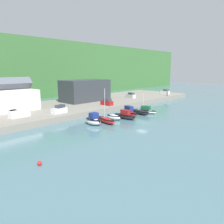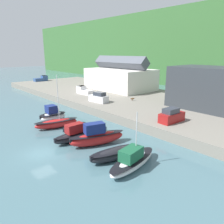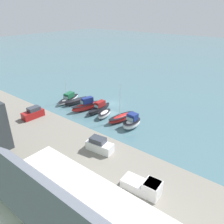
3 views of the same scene
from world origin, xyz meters
name	(u,v)px [view 1 (image 1 of 3)]	position (x,y,z in m)	size (l,w,h in m)	color
ground_plane	(142,122)	(0.00, 0.00, 0.00)	(320.00, 320.00, 0.00)	#476B75
quay_promenade	(74,106)	(0.00, 27.56, 0.74)	(111.45, 26.96, 1.49)	gray
yacht_club_building	(85,90)	(7.51, 30.23, 5.27)	(17.22, 8.97, 7.56)	#2D3338
moored_boat_0	(93,120)	(-10.31, 6.65, 1.08)	(2.70, 4.73, 2.91)	silver
moored_boat_1	(106,120)	(-7.10, 5.67, 0.73)	(3.26, 7.10, 8.32)	red
moored_boat_2	(114,117)	(-3.23, 6.61, 0.71)	(2.52, 4.46, 1.34)	silver
moored_boat_3	(125,116)	(-0.55, 5.22, 0.88)	(1.80, 6.97, 2.44)	black
moored_boat_4	(128,112)	(2.40, 6.38, 1.11)	(3.79, 7.61, 2.98)	red
moored_boat_5	(140,112)	(6.88, 5.46, 0.67)	(2.64, 6.49, 1.26)	black
moored_boat_6	(145,110)	(9.41, 5.63, 0.80)	(3.36, 7.66, 5.87)	silver
parked_car_0	(131,96)	(25.13, 23.24, 2.41)	(2.37, 4.41, 2.16)	#B7B7BC
parked_car_1	(107,102)	(5.83, 17.82, 2.41)	(2.02, 4.29, 2.16)	maroon
parked_car_2	(165,92)	(47.22, 20.18, 2.41)	(2.20, 4.35, 2.16)	silver
parked_car_3	(59,110)	(-11.95, 17.97, 2.41)	(4.41, 2.36, 2.16)	silver
pickup_truck_1	(17,114)	(-21.69, 20.96, 2.31)	(4.85, 2.27, 1.90)	silver
person_on_quay	(167,93)	(40.75, 15.60, 2.59)	(0.40, 0.40, 2.14)	#232838
dog_on_quay	(58,107)	(-8.15, 24.19, 1.95)	(0.73, 0.82, 0.68)	brown
mooring_buoy_0	(40,163)	(-30.17, -4.27, 0.32)	(0.64, 0.64, 0.64)	red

